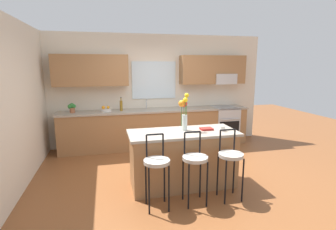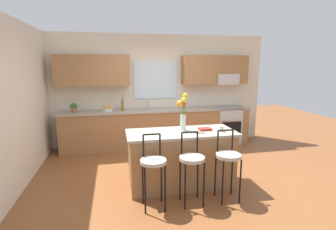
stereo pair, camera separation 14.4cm
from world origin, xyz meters
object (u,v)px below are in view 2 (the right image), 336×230
at_px(mug_ceramic, 221,129).
at_px(bar_stool_far, 228,159).
at_px(oven_range, 226,125).
at_px(bar_stool_near, 153,165).
at_px(kitchen_island, 181,159).
at_px(fruit_bowl_oranges, 107,109).
at_px(cookbook, 205,129).
at_px(bottle_olive_oil, 123,105).
at_px(flower_vase, 182,110).
at_px(potted_plant_small, 74,107).
at_px(bar_stool_middle, 192,162).

bearing_deg(mug_ceramic, bar_stool_far, -99.10).
distance_m(oven_range, bar_stool_far, 2.98).
distance_m(oven_range, bar_stool_near, 3.57).
height_order(kitchen_island, fruit_bowl_oranges, fruit_bowl_oranges).
xyz_separation_m(bar_stool_near, mug_ceramic, (1.17, 0.46, 0.33)).
bearing_deg(cookbook, bottle_olive_oil, 120.36).
bearing_deg(flower_vase, bottle_olive_oil, 113.11).
xyz_separation_m(kitchen_island, potted_plant_small, (-1.93, 2.16, 0.58)).
height_order(kitchen_island, bottle_olive_oil, bottle_olive_oil).
xyz_separation_m(flower_vase, cookbook, (0.37, -0.07, -0.32)).
relative_size(bar_stool_middle, flower_vase, 1.71).
bearing_deg(fruit_bowl_oranges, cookbook, -53.13).
height_order(bar_stool_far, potted_plant_small, potted_plant_small).
height_order(bottle_olive_oil, potted_plant_small, bottle_olive_oil).
xyz_separation_m(cookbook, fruit_bowl_oranges, (-1.60, 2.14, 0.03)).
distance_m(cookbook, fruit_bowl_oranges, 2.67).
relative_size(flower_vase, mug_ceramic, 6.78).
distance_m(bar_stool_far, mug_ceramic, 0.57).
relative_size(bar_stool_middle, fruit_bowl_oranges, 4.34).
height_order(bar_stool_far, mug_ceramic, bar_stool_far).
bearing_deg(bottle_olive_oil, fruit_bowl_oranges, -180.00).
xyz_separation_m(bar_stool_near, fruit_bowl_oranges, (-0.65, 2.74, 0.33)).
distance_m(bar_stool_far, potted_plant_small, 3.72).
bearing_deg(bar_stool_far, fruit_bowl_oranges, 122.49).
height_order(bar_stool_near, flower_vase, flower_vase).
bearing_deg(mug_ceramic, flower_vase, 160.09).
distance_m(bar_stool_middle, potted_plant_small, 3.38).
distance_m(kitchen_island, mug_ceramic, 0.81).
height_order(oven_range, potted_plant_small, potted_plant_small).
distance_m(flower_vase, mug_ceramic, 0.69).
height_order(mug_ceramic, bottle_olive_oil, bottle_olive_oil).
height_order(oven_range, kitchen_island, same).
relative_size(bar_stool_middle, mug_ceramic, 11.58).
height_order(bar_stool_near, bar_stool_middle, same).
xyz_separation_m(bar_stool_near, flower_vase, (0.59, 0.67, 0.62)).
relative_size(bar_stool_near, flower_vase, 1.71).
height_order(bar_stool_middle, potted_plant_small, potted_plant_small).
xyz_separation_m(kitchen_island, cookbook, (0.41, 0.02, 0.47)).
bearing_deg(mug_ceramic, bottle_olive_oil, 122.78).
bearing_deg(cookbook, bar_stool_far, -76.67).
bearing_deg(cookbook, fruit_bowl_oranges, 126.87).
height_order(cookbook, bottle_olive_oil, bottle_olive_oil).
height_order(kitchen_island, bar_stool_far, bar_stool_far).
height_order(bar_stool_middle, cookbook, bar_stool_middle).
bearing_deg(bar_stool_near, bar_stool_far, 0.00).
height_order(mug_ceramic, fruit_bowl_oranges, fruit_bowl_oranges).
distance_m(mug_ceramic, potted_plant_small, 3.43).
bearing_deg(oven_range, bottle_olive_oil, 179.46).
bearing_deg(fruit_bowl_oranges, bar_stool_near, -76.72).
height_order(bar_stool_middle, flower_vase, flower_vase).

